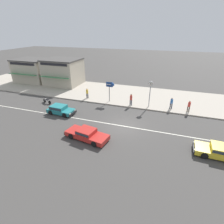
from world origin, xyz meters
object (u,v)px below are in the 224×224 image
street_clock (150,88)px  shopfront_corner_warung (33,70)px  hatchback_teal_1 (60,109)px  pedestrian_near_clock (172,102)px  shopfront_mid_block (63,72)px  pedestrian_by_shop (131,99)px  sedan_yellow_0 (220,151)px  pedestrian_far_end (189,105)px  pedestrian_mid_kerb (87,93)px  sedan_red_3 (87,134)px  arrow_signboard (112,86)px  motorcycle_0 (47,100)px

street_clock → shopfront_corner_warung: size_ratio=0.54×
hatchback_teal_1 → pedestrian_near_clock: size_ratio=2.29×
shopfront_mid_block → pedestrian_by_shop: bearing=-23.1°
sedan_yellow_0 → pedestrian_far_end: 8.83m
pedestrian_mid_kerb → shopfront_corner_warung: (-15.03, 5.72, 1.34)m
sedan_red_3 → street_clock: size_ratio=1.30×
arrow_signboard → shopfront_corner_warung: (-19.31, 5.90, -0.27)m
motorcycle_0 → pedestrian_near_clock: bearing=11.1°
pedestrian_near_clock → pedestrian_far_end: 2.26m
motorcycle_0 → arrow_signboard: 10.17m
street_clock → pedestrian_mid_kerb: (-9.77, 0.32, -1.79)m
pedestrian_near_clock → pedestrian_far_end: pedestrian_near_clock is taller
hatchback_teal_1 → pedestrian_mid_kerb: pedestrian_mid_kerb is taller
sedan_red_3 → sedan_yellow_0: bearing=5.6°
shopfront_corner_warung → pedestrian_far_end: bearing=-11.6°
pedestrian_near_clock → pedestrian_by_shop: pedestrian_by_shop is taller
sedan_yellow_0 → street_clock: (-7.40, 8.65, 2.33)m
sedan_red_3 → pedestrian_mid_kerb: size_ratio=3.04×
pedestrian_near_clock → pedestrian_far_end: size_ratio=1.00×
sedan_red_3 → street_clock: (4.96, 9.85, 2.33)m
sedan_yellow_0 → shopfront_mid_block: bearing=149.5°
street_clock → pedestrian_by_shop: size_ratio=2.15×
motorcycle_0 → pedestrian_mid_kerb: bearing=34.9°
street_clock → shopfront_mid_block: shopfront_mid_block is taller
pedestrian_near_clock → hatchback_teal_1: bearing=-157.0°
hatchback_teal_1 → pedestrian_mid_kerb: size_ratio=2.31×
hatchback_teal_1 → arrow_signboard: size_ratio=1.21×
pedestrian_near_clock → shopfront_corner_warung: size_ratio=0.23×
arrow_signboard → pedestrian_mid_kerb: 4.58m
pedestrian_by_shop → pedestrian_far_end: (7.77, 0.23, -0.08)m
arrow_signboard → pedestrian_mid_kerb: size_ratio=1.92×
shopfront_mid_block → sedan_red_3: bearing=-51.6°
sedan_red_3 → pedestrian_mid_kerb: (-4.81, 10.17, 0.54)m
arrow_signboard → pedestrian_far_end: arrow_signboard is taller
pedestrian_mid_kerb → pedestrian_by_shop: 7.27m
shopfront_mid_block → pedestrian_far_end: bearing=-15.2°
hatchback_teal_1 → street_clock: size_ratio=0.99×
street_clock → pedestrian_near_clock: bearing=5.3°
pedestrian_by_shop → shopfront_corner_warung: bearing=164.0°
pedestrian_far_end → hatchback_teal_1: bearing=-161.1°
motorcycle_0 → shopfront_mid_block: bearing=106.6°
sedan_red_3 → pedestrian_near_clock: bearing=51.8°
pedestrian_far_end → shopfront_corner_warung: (-30.04, 6.14, 1.34)m
motorcycle_0 → street_clock: street_clock is taller
sedan_yellow_0 → arrow_signboard: 15.75m
hatchback_teal_1 → pedestrian_by_shop: pedestrian_by_shop is taller
pedestrian_by_shop → shopfront_mid_block: size_ratio=0.26×
sedan_yellow_0 → arrow_signboard: size_ratio=1.45×
street_clock → shopfront_corner_warung: 25.53m
motorcycle_0 → shopfront_corner_warung: (-9.98, 9.24, 2.00)m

